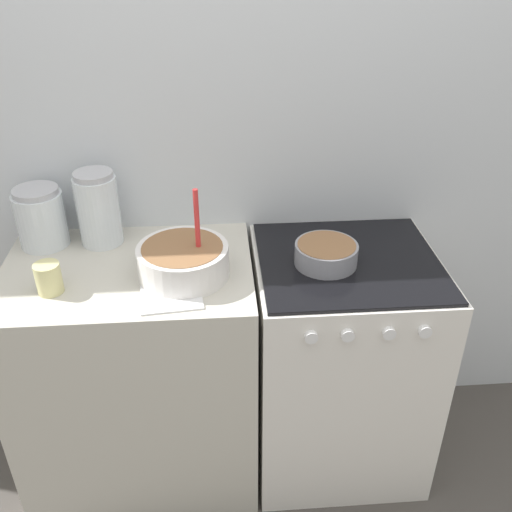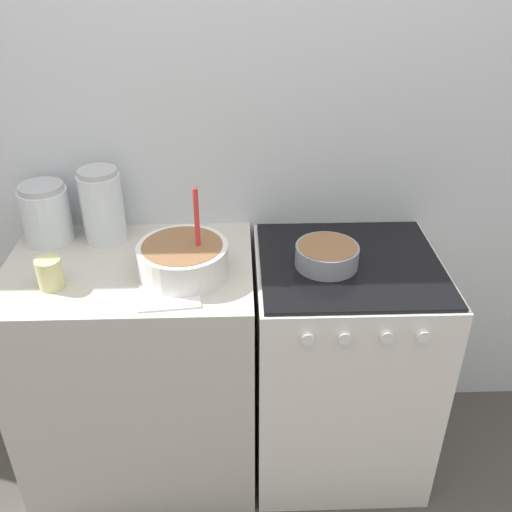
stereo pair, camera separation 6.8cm
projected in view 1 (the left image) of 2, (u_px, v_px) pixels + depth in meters
The scene contains 10 objects.
ground_plane at pixel (258, 512), 2.10m from camera, with size 12.00×12.00×0.00m, color #4C4742.
wall_back at pixel (245, 143), 2.01m from camera, with size 4.65×0.05×2.40m.
countertop_cabinet at pixel (140, 372), 2.09m from camera, with size 0.82×0.58×0.90m.
stove at pixel (339, 362), 2.14m from camera, with size 0.63×0.60×0.90m.
mixing_bowl at pixel (183, 259), 1.80m from camera, with size 0.29×0.29×0.30m.
baking_pan at pixel (326, 253), 1.87m from camera, with size 0.21×0.21×0.07m.
storage_jar_left at pixel (42, 221), 1.96m from camera, with size 0.17×0.17×0.21m.
storage_jar_middle at pixel (99, 213), 1.96m from camera, with size 0.15×0.15×0.26m.
tin_can at pixel (49, 278), 1.72m from camera, with size 0.08×0.08×0.10m.
recipe_page at pixel (171, 289), 1.75m from camera, with size 0.21×0.26×0.01m.
Camera 1 is at (-0.11, -1.32, 1.88)m, focal length 40.00 mm.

